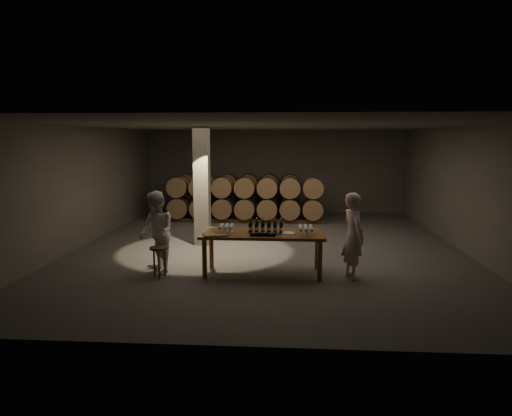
# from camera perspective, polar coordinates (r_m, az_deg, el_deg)

# --- Properties ---
(room) EXTENTS (12.00, 12.00, 12.00)m
(room) POSITION_cam_1_polar(r_m,az_deg,el_deg) (12.44, -6.76, 2.72)
(room) COLOR #595653
(room) RESTS_ON ground
(tasting_table) EXTENTS (2.60, 1.10, 0.90)m
(tasting_table) POSITION_cam_1_polar(r_m,az_deg,el_deg) (9.70, 0.86, -3.69)
(tasting_table) COLOR brown
(tasting_table) RESTS_ON ground
(barrel_stack_back) EXTENTS (4.70, 0.95, 1.57)m
(barrel_stack_back) POSITION_cam_1_polar(r_m,az_deg,el_deg) (17.38, -2.20, 1.86)
(barrel_stack_back) COLOR #55321D
(barrel_stack_back) RESTS_ON ground
(barrel_stack_front) EXTENTS (5.48, 0.95, 1.57)m
(barrel_stack_front) POSITION_cam_1_polar(r_m,az_deg,el_deg) (15.96, -1.35, 1.26)
(barrel_stack_front) COLOR #55321D
(barrel_stack_front) RESTS_ON ground
(bottle_cluster) EXTENTS (0.73, 0.23, 0.31)m
(bottle_cluster) POSITION_cam_1_polar(r_m,az_deg,el_deg) (9.66, 1.24, -2.44)
(bottle_cluster) COLOR black
(bottle_cluster) RESTS_ON tasting_table
(lying_bottles) EXTENTS (0.62, 0.08, 0.08)m
(lying_bottles) POSITION_cam_1_polar(r_m,az_deg,el_deg) (9.30, 0.92, -3.31)
(lying_bottles) COLOR black
(lying_bottles) RESTS_ON tasting_table
(glass_cluster_left) EXTENTS (0.30, 0.41, 0.17)m
(glass_cluster_left) POSITION_cam_1_polar(r_m,az_deg,el_deg) (9.69, -3.76, -2.35)
(glass_cluster_left) COLOR silver
(glass_cluster_left) RESTS_ON tasting_table
(glass_cluster_right) EXTENTS (0.31, 0.53, 0.18)m
(glass_cluster_right) POSITION_cam_1_polar(r_m,az_deg,el_deg) (9.52, 6.25, -2.54)
(glass_cluster_right) COLOR silver
(glass_cluster_right) RESTS_ON tasting_table
(plate) EXTENTS (0.31, 0.31, 0.02)m
(plate) POSITION_cam_1_polar(r_m,az_deg,el_deg) (9.60, 4.02, -3.15)
(plate) COLOR white
(plate) RESTS_ON tasting_table
(notebook_near) EXTENTS (0.29, 0.26, 0.03)m
(notebook_near) POSITION_cam_1_polar(r_m,az_deg,el_deg) (9.36, -4.39, -3.42)
(notebook_near) COLOR olive
(notebook_near) RESTS_ON tasting_table
(notebook_corner) EXTENTS (0.32, 0.36, 0.03)m
(notebook_corner) POSITION_cam_1_polar(r_m,az_deg,el_deg) (9.43, -5.87, -3.37)
(notebook_corner) COLOR olive
(notebook_corner) RESTS_ON tasting_table
(pen) EXTENTS (0.12, 0.03, 0.01)m
(pen) POSITION_cam_1_polar(r_m,az_deg,el_deg) (9.35, -3.46, -3.48)
(pen) COLOR black
(pen) RESTS_ON tasting_table
(stool) EXTENTS (0.39, 0.39, 0.64)m
(stool) POSITION_cam_1_polar(r_m,az_deg,el_deg) (9.72, -12.02, -5.47)
(stool) COLOR #55321D
(stool) RESTS_ON ground
(person_man) EXTENTS (0.62, 0.76, 1.79)m
(person_man) POSITION_cam_1_polar(r_m,az_deg,el_deg) (9.58, 12.07, -3.43)
(person_man) COLOR silver
(person_man) RESTS_ON ground
(person_woman) EXTENTS (1.05, 1.09, 1.77)m
(person_woman) POSITION_cam_1_polar(r_m,az_deg,el_deg) (9.98, -12.35, -3.01)
(person_woman) COLOR white
(person_woman) RESTS_ON ground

